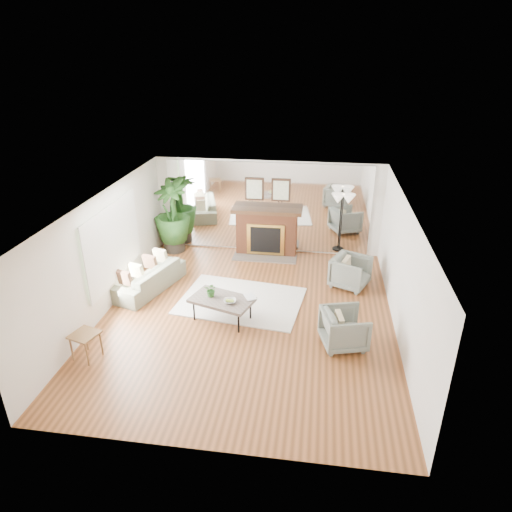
% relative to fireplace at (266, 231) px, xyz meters
% --- Properties ---
extents(ground, '(7.00, 7.00, 0.00)m').
position_rel_fireplace_xyz_m(ground, '(0.00, -3.26, -0.66)').
color(ground, brown).
rests_on(ground, ground).
extents(wall_left, '(0.02, 7.00, 2.50)m').
position_rel_fireplace_xyz_m(wall_left, '(-2.99, -3.26, 0.59)').
color(wall_left, white).
rests_on(wall_left, ground).
extents(wall_right, '(0.02, 7.00, 2.50)m').
position_rel_fireplace_xyz_m(wall_right, '(2.99, -3.26, 0.59)').
color(wall_right, white).
rests_on(wall_right, ground).
extents(wall_back, '(6.00, 0.02, 2.50)m').
position_rel_fireplace_xyz_m(wall_back, '(0.00, 0.23, 0.59)').
color(wall_back, white).
rests_on(wall_back, ground).
extents(mirror_panel, '(5.40, 0.04, 2.40)m').
position_rel_fireplace_xyz_m(mirror_panel, '(0.00, 0.21, 0.59)').
color(mirror_panel, silver).
rests_on(mirror_panel, wall_back).
extents(window_panel, '(0.04, 2.40, 1.50)m').
position_rel_fireplace_xyz_m(window_panel, '(-2.96, -2.86, 0.69)').
color(window_panel, '#B2E09E').
rests_on(window_panel, wall_left).
extents(fireplace, '(1.85, 0.83, 2.05)m').
position_rel_fireplace_xyz_m(fireplace, '(0.00, 0.00, 0.00)').
color(fireplace, brown).
rests_on(fireplace, ground).
extents(area_rug, '(2.85, 2.20, 0.03)m').
position_rel_fireplace_xyz_m(area_rug, '(-0.24, -2.64, -0.65)').
color(area_rug, white).
rests_on(area_rug, ground).
extents(coffee_table, '(1.41, 1.08, 0.50)m').
position_rel_fireplace_xyz_m(coffee_table, '(-0.49, -3.43, -0.20)').
color(coffee_table, '#5D5249').
rests_on(coffee_table, ground).
extents(sofa, '(1.31, 2.09, 0.57)m').
position_rel_fireplace_xyz_m(sofa, '(-2.45, -2.37, -0.37)').
color(sofa, gray).
rests_on(sofa, ground).
extents(armchair_back, '(1.07, 1.06, 0.74)m').
position_rel_fireplace_xyz_m(armchair_back, '(2.17, -1.57, -0.29)').
color(armchair_back, slate).
rests_on(armchair_back, ground).
extents(armchair_front, '(0.98, 0.96, 0.73)m').
position_rel_fireplace_xyz_m(armchair_front, '(1.95, -3.97, -0.29)').
color(armchair_front, slate).
rests_on(armchair_front, ground).
extents(side_table, '(0.56, 0.56, 0.51)m').
position_rel_fireplace_xyz_m(side_table, '(-2.65, -5.01, -0.23)').
color(side_table, brown).
rests_on(side_table, ground).
extents(potted_ficus, '(1.25, 1.25, 2.00)m').
position_rel_fireplace_xyz_m(potted_ficus, '(-2.53, -0.16, 0.41)').
color(potted_ficus, black).
rests_on(potted_ficus, ground).
extents(floor_lamp, '(0.59, 0.33, 1.81)m').
position_rel_fireplace_xyz_m(floor_lamp, '(1.94, -0.16, 0.89)').
color(floor_lamp, black).
rests_on(floor_lamp, ground).
extents(tabletop_plant, '(0.29, 0.25, 0.29)m').
position_rel_fireplace_xyz_m(tabletop_plant, '(-0.72, -3.36, -0.01)').
color(tabletop_plant, '#326324').
rests_on(tabletop_plant, coffee_table).
extents(fruit_bowl, '(0.28, 0.28, 0.06)m').
position_rel_fireplace_xyz_m(fruit_bowl, '(-0.30, -3.55, -0.13)').
color(fruit_bowl, brown).
rests_on(fruit_bowl, coffee_table).
extents(book, '(0.31, 0.34, 0.02)m').
position_rel_fireplace_xyz_m(book, '(-0.02, -3.35, -0.15)').
color(book, brown).
rests_on(book, coffee_table).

